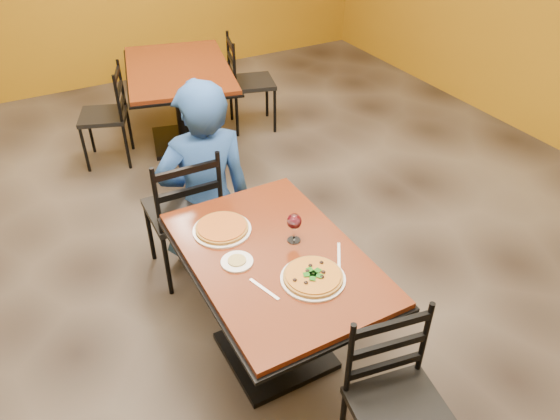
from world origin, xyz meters
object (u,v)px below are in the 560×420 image
diner (204,175)px  plate_main (313,279)px  table_main (275,283)px  chair_second_left (103,116)px  chair_second_right (252,83)px  side_plate (237,262)px  pizza_main (313,276)px  chair_main_far (183,210)px  chair_main_near (402,415)px  plate_far (222,230)px  table_second (180,87)px  pizza_far (222,227)px  wine_glass (294,227)px

diner → plate_main: diner is taller
table_main → plate_main: size_ratio=3.97×
chair_second_left → chair_second_right: 1.45m
diner → plate_main: size_ratio=4.23×
diner → side_plate: 1.00m
table_main → pizza_main: (0.07, -0.25, 0.21)m
chair_main_far → side_plate: chair_main_far is taller
chair_main_near → plate_main: (-0.08, 0.62, 0.32)m
chair_main_near → pizza_main: (-0.08, 0.62, 0.33)m
chair_second_left → plate_far: (0.12, -2.37, 0.32)m
pizza_main → diner: bearing=92.5°
plate_main → plate_far: same height
table_second → chair_second_left: chair_second_left is taller
pizza_main → pizza_far: size_ratio=1.01×
pizza_far → side_plate: bearing=-98.0°
pizza_far → chair_main_near: bearing=-75.5°
table_main → wine_glass: (0.14, 0.05, 0.28)m
table_second → side_plate: size_ratio=9.63×
chair_main_far → plate_main: 1.25m
chair_main_near → chair_second_right: bearing=83.8°
chair_second_right → plate_main: (-1.10, -2.92, 0.30)m
chair_second_left → plate_main: size_ratio=2.80×
chair_second_right → side_plate: bearing=168.2°
chair_main_near → pizza_far: 1.26m
pizza_main → chair_main_far: bearing=101.4°
chair_main_near → plate_main: size_ratio=2.84×
table_second → wine_glass: wine_glass is taller
table_second → pizza_far: (-0.60, -2.37, 0.21)m
pizza_main → wine_glass: 0.31m
plate_far → pizza_main: bearing=-67.7°
wine_glass → pizza_main: bearing=-102.6°
chair_second_right → wine_glass: (-1.03, -2.63, 0.38)m
table_second → plate_main: bearing=-97.4°
plate_far → chair_main_far: bearing=91.3°
diner → wine_glass: size_ratio=7.29×
chair_main_near → wine_glass: wine_glass is taller
plate_far → table_main: bearing=-63.3°
diner → plate_far: bearing=82.7°
chair_main_far → chair_second_right: (1.34, 1.73, -0.02)m
table_second → diner: bearing=-104.5°
chair_main_far → pizza_far: (0.01, -0.65, 0.29)m
pizza_main → pizza_far: (-0.23, 0.55, 0.00)m
chair_main_far → chair_second_left: size_ratio=1.10×
plate_far → diner: bearing=76.3°
side_plate → chair_main_near: bearing=-69.3°
side_plate → pizza_main: bearing=-46.8°
chair_main_far → wine_glass: (0.31, -0.90, 0.36)m
plate_far → side_plate: same height
chair_main_near → side_plate: chair_main_near is taller
chair_second_right → diner: diner is taller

